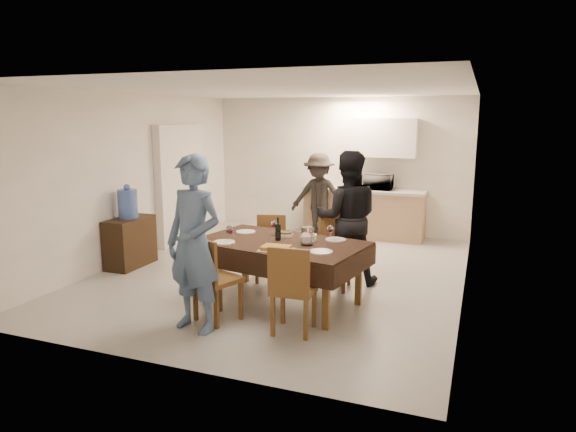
{
  "coord_description": "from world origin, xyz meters",
  "views": [
    {
      "loc": [
        2.62,
        -6.66,
        2.25
      ],
      "look_at": [
        0.21,
        -0.3,
        0.91
      ],
      "focal_mm": 32.0,
      "sensor_mm": 36.0,
      "label": 1
    }
  ],
  "objects_px": {
    "dining_table": "(280,244)",
    "person_kitchen": "(319,196)",
    "wine_bottle": "(278,229)",
    "person_near": "(194,244)",
    "microwave": "(378,182)",
    "water_pitcher": "(307,236)",
    "console": "(130,242)",
    "savoury_tart": "(276,248)",
    "water_jug": "(128,204)",
    "person_far": "(347,218)"
  },
  "relations": [
    {
      "from": "water_jug",
      "to": "savoury_tart",
      "type": "xyz_separation_m",
      "value": [
        2.8,
        -1.02,
        -0.17
      ]
    },
    {
      "from": "wine_bottle",
      "to": "person_near",
      "type": "relative_size",
      "value": 0.15
    },
    {
      "from": "water_jug",
      "to": "water_pitcher",
      "type": "distance_m",
      "value": 3.13
    },
    {
      "from": "person_near",
      "to": "savoury_tart",
      "type": "bearing_deg",
      "value": 57.06
    },
    {
      "from": "dining_table",
      "to": "person_near",
      "type": "distance_m",
      "value": 1.2
    },
    {
      "from": "wine_bottle",
      "to": "person_near",
      "type": "bearing_deg",
      "value": -114.44
    },
    {
      "from": "console",
      "to": "person_far",
      "type": "distance_m",
      "value": 3.32
    },
    {
      "from": "person_far",
      "to": "person_kitchen",
      "type": "distance_m",
      "value": 2.56
    },
    {
      "from": "console",
      "to": "wine_bottle",
      "type": "bearing_deg",
      "value": -12.56
    },
    {
      "from": "person_far",
      "to": "water_jug",
      "type": "bearing_deg",
      "value": -8.83
    },
    {
      "from": "console",
      "to": "person_near",
      "type": "relative_size",
      "value": 0.43
    },
    {
      "from": "console",
      "to": "person_far",
      "type": "xyz_separation_m",
      "value": [
        3.25,
        0.41,
        0.53
      ]
    },
    {
      "from": "console",
      "to": "person_kitchen",
      "type": "relative_size",
      "value": 0.51
    },
    {
      "from": "person_far",
      "to": "person_kitchen",
      "type": "relative_size",
      "value": 1.14
    },
    {
      "from": "person_kitchen",
      "to": "dining_table",
      "type": "bearing_deg",
      "value": -80.28
    },
    {
      "from": "water_pitcher",
      "to": "dining_table",
      "type": "bearing_deg",
      "value": 171.87
    },
    {
      "from": "console",
      "to": "water_pitcher",
      "type": "relative_size",
      "value": 3.73
    },
    {
      "from": "dining_table",
      "to": "wine_bottle",
      "type": "distance_m",
      "value": 0.19
    },
    {
      "from": "water_jug",
      "to": "console",
      "type": "bearing_deg",
      "value": -90.0
    },
    {
      "from": "water_pitcher",
      "to": "person_near",
      "type": "xyz_separation_m",
      "value": [
        -0.9,
        -1.0,
        0.06
      ]
    },
    {
      "from": "microwave",
      "to": "person_near",
      "type": "distance_m",
      "value": 4.95
    },
    {
      "from": "person_kitchen",
      "to": "water_pitcher",
      "type": "bearing_deg",
      "value": -74.8
    },
    {
      "from": "wine_bottle",
      "to": "microwave",
      "type": "height_order",
      "value": "microwave"
    },
    {
      "from": "console",
      "to": "person_kitchen",
      "type": "xyz_separation_m",
      "value": [
        2.13,
        2.71,
        0.42
      ]
    },
    {
      "from": "water_jug",
      "to": "person_kitchen",
      "type": "relative_size",
      "value": 0.27
    },
    {
      "from": "person_far",
      "to": "dining_table",
      "type": "bearing_deg",
      "value": 46.34
    },
    {
      "from": "water_jug",
      "to": "wine_bottle",
      "type": "bearing_deg",
      "value": -12.56
    },
    {
      "from": "wine_bottle",
      "to": "dining_table",
      "type": "bearing_deg",
      "value": -45.0
    },
    {
      "from": "water_jug",
      "to": "person_kitchen",
      "type": "xyz_separation_m",
      "value": [
        2.13,
        2.71,
        -0.17
      ]
    },
    {
      "from": "dining_table",
      "to": "wine_bottle",
      "type": "xyz_separation_m",
      "value": [
        -0.05,
        0.05,
        0.18
      ]
    },
    {
      "from": "console",
      "to": "person_near",
      "type": "height_order",
      "value": "person_near"
    },
    {
      "from": "water_jug",
      "to": "dining_table",
      "type": "bearing_deg",
      "value": -13.34
    },
    {
      "from": "console",
      "to": "savoury_tart",
      "type": "height_order",
      "value": "savoury_tart"
    },
    {
      "from": "wine_bottle",
      "to": "microwave",
      "type": "relative_size",
      "value": 0.56
    },
    {
      "from": "microwave",
      "to": "person_near",
      "type": "xyz_separation_m",
      "value": [
        -0.98,
        -4.85,
        -0.11
      ]
    },
    {
      "from": "dining_table",
      "to": "water_pitcher",
      "type": "distance_m",
      "value": 0.38
    },
    {
      "from": "person_kitchen",
      "to": "console",
      "type": "bearing_deg",
      "value": -128.11
    },
    {
      "from": "water_jug",
      "to": "person_near",
      "type": "distance_m",
      "value": 2.73
    },
    {
      "from": "person_kitchen",
      "to": "person_near",
      "type": "bearing_deg",
      "value": -89.69
    },
    {
      "from": "dining_table",
      "to": "water_pitcher",
      "type": "relative_size",
      "value": 9.93
    },
    {
      "from": "water_pitcher",
      "to": "person_far",
      "type": "distance_m",
      "value": 1.12
    },
    {
      "from": "water_jug",
      "to": "microwave",
      "type": "bearing_deg",
      "value": 45.25
    },
    {
      "from": "water_pitcher",
      "to": "person_far",
      "type": "xyz_separation_m",
      "value": [
        0.2,
        1.1,
        0.02
      ]
    },
    {
      "from": "wine_bottle",
      "to": "water_pitcher",
      "type": "height_order",
      "value": "wine_bottle"
    },
    {
      "from": "person_near",
      "to": "water_jug",
      "type": "bearing_deg",
      "value": 153.01
    },
    {
      "from": "wine_bottle",
      "to": "person_kitchen",
      "type": "height_order",
      "value": "person_kitchen"
    },
    {
      "from": "wine_bottle",
      "to": "water_pitcher",
      "type": "distance_m",
      "value": 0.41
    },
    {
      "from": "savoury_tart",
      "to": "person_kitchen",
      "type": "xyz_separation_m",
      "value": [
        -0.67,
        3.73,
        0.0
      ]
    },
    {
      "from": "dining_table",
      "to": "person_kitchen",
      "type": "xyz_separation_m",
      "value": [
        -0.57,
        3.35,
        0.06
      ]
    },
    {
      "from": "water_jug",
      "to": "person_kitchen",
      "type": "height_order",
      "value": "person_kitchen"
    }
  ]
}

